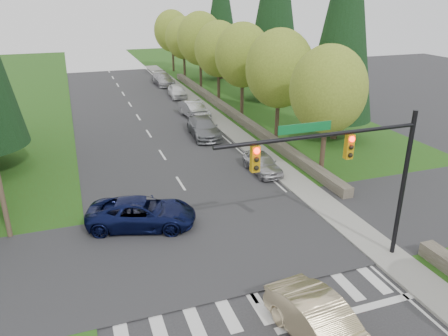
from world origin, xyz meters
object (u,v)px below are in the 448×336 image
parked_car_c (194,110)px  parked_car_e (163,79)px  sedan_champagne (323,326)px  parked_car_a (262,163)px  parked_car_b (204,128)px  suv_navy (142,213)px  parked_car_d (177,91)px

parked_car_c → parked_car_e: (0.53, 16.39, -0.01)m
sedan_champagne → parked_car_a: bearing=65.7°
sedan_champagne → parked_car_c: sedan_champagne is taller
parked_car_a → sedan_champagne: bearing=-107.5°
parked_car_e → parked_car_c: bearing=-94.1°
sedan_champagne → parked_car_b: 23.67m
parked_car_a → suv_navy: bearing=-153.3°
sedan_champagne → parked_car_a: (4.41, 14.75, -0.15)m
parked_car_a → parked_car_b: 8.84m
suv_navy → parked_car_c: (8.24, 19.23, 0.01)m
parked_car_c → parked_car_e: 16.40m
parked_car_b → parked_car_e: size_ratio=1.00×
parked_car_a → parked_car_d: bearing=89.1°
sedan_champagne → suv_navy: 11.06m
parked_car_d → parked_car_e: (0.00, 7.46, 0.04)m
suv_navy → parked_car_e: parked_car_e is taller
suv_navy → parked_car_c: 20.92m
parked_car_a → parked_car_b: (-1.40, 8.73, 0.10)m
sedan_champagne → parked_car_e: bearing=76.8°
sedan_champagne → parked_car_b: bearing=75.0°
suv_navy → parked_car_d: size_ratio=1.28×
parked_car_a → parked_car_d: size_ratio=0.91×
suv_navy → parked_car_d: (8.77, 28.16, -0.03)m
parked_car_d → parked_car_b: bearing=-91.6°
parked_car_c → parked_car_d: size_ratio=1.10×
parked_car_c → parked_car_a: bearing=-94.5°
parked_car_a → parked_car_c: (-0.53, 14.64, 0.11)m
sedan_champagne → parked_car_d: size_ratio=1.15×
parked_car_a → parked_car_b: size_ratio=0.74×
parked_car_b → sedan_champagne: bearing=-93.0°
suv_navy → parked_car_a: suv_navy is taller
parked_car_a → parked_car_e: bearing=89.1°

